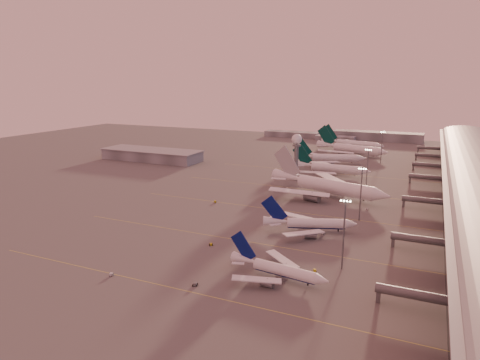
% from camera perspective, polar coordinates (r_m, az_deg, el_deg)
% --- Properties ---
extents(ground, '(700.00, 700.00, 0.00)m').
position_cam_1_polar(ground, '(171.30, -6.19, -8.34)').
color(ground, '#4F4D4D').
rests_on(ground, ground).
extents(taxiway_markings, '(180.00, 185.25, 0.02)m').
position_cam_1_polar(taxiway_markings, '(209.29, 8.84, -4.35)').
color(taxiway_markings, '#D4C94A').
rests_on(taxiway_markings, ground).
extents(hangar, '(82.00, 27.00, 8.50)m').
position_cam_1_polar(hangar, '(347.43, -11.68, 3.33)').
color(hangar, slate).
rests_on(hangar, ground).
extents(radar_tower, '(6.40, 6.40, 31.10)m').
position_cam_1_polar(radar_tower, '(271.26, 7.55, 4.29)').
color(radar_tower, slate).
rests_on(radar_tower, ground).
extents(mast_a, '(3.60, 0.56, 25.00)m').
position_cam_1_polar(mast_a, '(147.30, 13.68, -6.61)').
color(mast_a, slate).
rests_on(mast_a, ground).
extents(mast_b, '(3.60, 0.56, 25.00)m').
position_cam_1_polar(mast_b, '(199.80, 15.82, -1.47)').
color(mast_b, slate).
rests_on(mast_b, ground).
extents(mast_c, '(3.60, 0.56, 25.00)m').
position_cam_1_polar(mast_c, '(253.64, 16.61, 1.57)').
color(mast_c, slate).
rests_on(mast_c, ground).
extents(mast_d, '(3.60, 0.56, 25.00)m').
position_cam_1_polar(mast_d, '(342.03, 18.39, 4.37)').
color(mast_d, slate).
rests_on(mast_d, ground).
extents(distant_horizon, '(165.00, 37.50, 9.00)m').
position_cam_1_polar(distant_horizon, '(472.35, 14.49, 5.72)').
color(distant_horizon, slate).
rests_on(distant_horizon, ground).
extents(narrowbody_near, '(35.05, 27.81, 13.73)m').
position_cam_1_polar(narrowbody_near, '(141.24, 5.06, -11.97)').
color(narrowbody_near, white).
rests_on(narrowbody_near, ground).
extents(narrowbody_mid, '(38.57, 30.22, 15.73)m').
position_cam_1_polar(narrowbody_mid, '(183.17, 9.27, -5.92)').
color(narrowbody_mid, white).
rests_on(narrowbody_mid, ground).
extents(widebody_white, '(70.14, 55.35, 25.50)m').
position_cam_1_polar(widebody_white, '(239.21, 11.57, -1.13)').
color(widebody_white, white).
rests_on(widebody_white, ground).
extents(greentail_a, '(54.13, 43.59, 19.65)m').
position_cam_1_polar(greentail_a, '(293.47, 12.00, 1.33)').
color(greentail_a, white).
rests_on(greentail_a, ground).
extents(greentail_b, '(53.42, 42.54, 19.91)m').
position_cam_1_polar(greentail_b, '(332.27, 11.90, 2.73)').
color(greentail_b, white).
rests_on(greentail_b, ground).
extents(greentail_c, '(63.68, 50.67, 23.84)m').
position_cam_1_polar(greentail_c, '(373.47, 14.64, 3.84)').
color(greentail_c, white).
rests_on(greentail_c, ground).
extents(greentail_d, '(59.34, 47.40, 21.88)m').
position_cam_1_polar(greentail_d, '(405.89, 14.72, 4.51)').
color(greentail_d, white).
rests_on(greentail_d, ground).
extents(gsv_truck_a, '(5.35, 2.72, 2.06)m').
position_cam_1_polar(gsv_truck_a, '(149.27, -16.66, -11.80)').
color(gsv_truck_a, silver).
rests_on(gsv_truck_a, ground).
extents(gsv_tug_near, '(2.78, 3.78, 0.97)m').
position_cam_1_polar(gsv_tug_near, '(138.06, -6.01, -13.68)').
color(gsv_tug_near, '#595B5E').
rests_on(gsv_tug_near, ground).
extents(gsv_catering_a, '(4.88, 3.95, 3.68)m').
position_cam_1_polar(gsv_catering_a, '(147.95, 10.03, -11.31)').
color(gsv_catering_a, gold).
rests_on(gsv_catering_a, ground).
extents(gsv_tug_mid, '(3.16, 3.54, 0.87)m').
position_cam_1_polar(gsv_tug_mid, '(168.02, -3.88, -8.57)').
color(gsv_tug_mid, gold).
rests_on(gsv_tug_mid, ground).
extents(gsv_truck_b, '(6.23, 3.78, 2.37)m').
position_cam_1_polar(gsv_truck_b, '(181.93, 11.14, -6.79)').
color(gsv_truck_b, silver).
rests_on(gsv_truck_b, ground).
extents(gsv_truck_c, '(5.91, 4.35, 2.26)m').
position_cam_1_polar(gsv_truck_c, '(223.52, -3.22, -2.76)').
color(gsv_truck_c, gold).
rests_on(gsv_truck_c, ground).
extents(gsv_catering_b, '(4.74, 3.53, 3.56)m').
position_cam_1_polar(gsv_catering_b, '(219.57, 16.62, -3.44)').
color(gsv_catering_b, silver).
rests_on(gsv_catering_b, ground).
extents(gsv_tug_far, '(4.18, 4.12, 1.05)m').
position_cam_1_polar(gsv_tug_far, '(250.97, 6.29, -1.17)').
color(gsv_tug_far, silver).
rests_on(gsv_tug_far, ground).
extents(gsv_truck_d, '(2.84, 5.65, 2.18)m').
position_cam_1_polar(gsv_truck_d, '(288.90, 5.17, 0.90)').
color(gsv_truck_d, gold).
rests_on(gsv_truck_d, ground).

